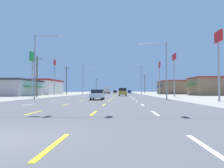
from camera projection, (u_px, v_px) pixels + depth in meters
name	position (u px, v px, depth m)	size (l,w,h in m)	color
ground_plane	(111.00, 95.00, 71.63)	(572.00, 572.00, 0.00)	#4C4C4F
lot_apron_left	(36.00, 95.00, 72.70)	(28.00, 440.00, 0.01)	gray
lot_apron_right	(188.00, 95.00, 70.57)	(28.00, 440.00, 0.01)	gray
lane_markings	(115.00, 93.00, 110.08)	(10.64, 227.60, 0.01)	white
signal_span_wire	(73.00, 24.00, 15.48)	(26.70, 0.53, 9.93)	brown
sedan_center_turn_nearest	(97.00, 94.00, 31.74)	(1.80, 4.50, 1.46)	white
suv_inner_right_near	(123.00, 92.00, 55.04)	(1.98, 4.90, 1.98)	#B28C33
suv_inner_right_mid	(122.00, 92.00, 80.88)	(1.98, 4.90, 1.98)	#235B2D
hatchback_far_left_midfar	(96.00, 92.00, 92.33)	(1.72, 3.90, 1.54)	black
box_truck_inner_left_far	(107.00, 90.00, 102.03)	(2.40, 7.20, 3.23)	#B28C33
hatchback_far_right_farther	(129.00, 92.00, 106.60)	(1.72, 3.90, 1.54)	navy
hatchback_inner_left_farthest	(109.00, 92.00, 113.82)	(1.72, 3.90, 1.54)	maroon
hatchback_center_turn_distant_a	(115.00, 92.00, 115.83)	(1.72, 3.90, 1.54)	black
storefront_left_row_1	(13.00, 88.00, 56.51)	(12.06, 15.95, 4.16)	#B2B2B7
storefront_left_row_2	(41.00, 87.00, 79.33)	(12.13, 18.20, 5.21)	silver
storefront_right_row_1	(211.00, 86.00, 62.48)	(11.98, 11.05, 5.11)	#8C6B4C
storefront_right_row_2	(171.00, 87.00, 88.13)	(10.10, 17.77, 5.21)	#8C6B4C
pole_sign_left_row_1	(32.00, 62.00, 46.53)	(0.24, 2.53, 9.48)	gray
pole_sign_left_row_2	(55.00, 70.00, 66.43)	(0.24, 1.71, 10.60)	gray
pole_sign_right_row_0	(218.00, 49.00, 27.01)	(0.24, 1.90, 8.64)	gray
pole_sign_right_row_1	(174.00, 64.00, 46.86)	(0.24, 2.76, 9.10)	gray
pole_sign_right_row_2	(159.00, 70.00, 70.83)	(0.24, 2.25, 10.61)	gray
streetlight_left_row_0	(37.00, 61.00, 34.21)	(4.40, 0.26, 10.09)	gray
streetlight_right_row_0	(163.00, 65.00, 33.35)	(4.37, 0.26, 8.73)	gray
streetlight_left_row_1	(84.00, 77.00, 76.99)	(5.00, 0.26, 10.73)	gray
streetlight_right_row_1	(140.00, 77.00, 76.14)	(3.90, 0.26, 10.41)	gray
utility_pole_left_row_0	(37.00, 76.00, 43.77)	(2.20, 0.26, 8.25)	brown
utility_pole_left_row_1	(67.00, 80.00, 70.83)	(2.20, 0.26, 9.18)	brown
utility_pole_right_row_2	(145.00, 84.00, 108.46)	(2.20, 0.26, 9.16)	brown
utility_pole_left_row_3	(96.00, 85.00, 142.38)	(2.20, 0.26, 9.28)	brown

